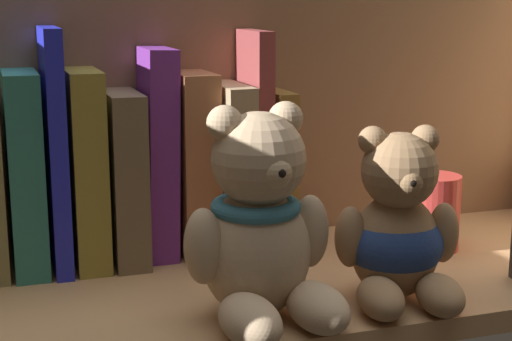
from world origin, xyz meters
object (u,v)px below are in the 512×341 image
at_px(book_3, 24,169).
at_px(teddy_bear_smaller, 398,233).
at_px(book_7, 156,152).
at_px(book_6, 121,174).
at_px(book_9, 226,165).
at_px(book_5, 84,166).
at_px(pillar_candle, 433,212).
at_px(book_8, 192,161).
at_px(book_11, 271,166).
at_px(teddy_bear_larger, 260,230).
at_px(book_4, 53,147).
at_px(book_10, 250,139).

distance_m(book_3, teddy_bear_smaller, 0.35).
bearing_deg(book_7, teddy_bear_smaller, -49.78).
xyz_separation_m(book_6, book_9, (0.11, 0.00, 0.00)).
xyz_separation_m(book_5, book_6, (0.04, 0.00, -0.01)).
relative_size(book_9, pillar_candle, 2.21).
xyz_separation_m(book_5, book_8, (0.11, 0.00, -0.00)).
distance_m(book_7, book_11, 0.12).
bearing_deg(teddy_bear_larger, book_4, 125.34).
bearing_deg(pillar_candle, book_11, 150.75).
bearing_deg(book_10, book_3, 180.00).
height_order(book_3, pillar_candle, book_3).
xyz_separation_m(book_10, pillar_candle, (0.17, -0.08, -0.07)).
bearing_deg(book_7, book_9, 0.00).
xyz_separation_m(book_7, book_10, (0.10, 0.00, 0.01)).
bearing_deg(book_9, book_3, 180.00).
bearing_deg(pillar_candle, teddy_bear_smaller, -132.15).
distance_m(book_4, teddy_bear_larger, 0.25).
relative_size(book_6, book_10, 0.75).
distance_m(book_8, pillar_candle, 0.25).
distance_m(book_6, book_8, 0.07).
xyz_separation_m(book_3, book_9, (0.20, 0.00, -0.01)).
height_order(book_8, book_9, book_8).
distance_m(book_9, teddy_bear_smaller, 0.22).
bearing_deg(book_10, teddy_bear_smaller, -71.31).
xyz_separation_m(book_5, book_11, (0.19, 0.00, -0.01)).
xyz_separation_m(book_6, teddy_bear_larger, (0.08, -0.20, -0.01)).
bearing_deg(book_6, book_9, 0.00).
bearing_deg(book_3, teddy_bear_larger, -49.64).
xyz_separation_m(book_11, teddy_bear_larger, (-0.08, -0.20, -0.01)).
relative_size(book_8, book_10, 0.82).
bearing_deg(book_5, book_11, 0.00).
xyz_separation_m(book_3, book_4, (0.03, 0.00, 0.02)).
distance_m(book_5, teddy_bear_larger, 0.23).
bearing_deg(book_8, teddy_bear_smaller, -56.64).
relative_size(book_5, book_9, 1.11).
bearing_deg(book_10, book_6, 180.00).
height_order(book_7, book_11, book_7).
height_order(book_7, teddy_bear_larger, book_7).
distance_m(book_10, pillar_candle, 0.20).
xyz_separation_m(book_7, book_11, (0.12, 0.00, -0.02)).
xyz_separation_m(teddy_bear_larger, pillar_candle, (0.23, 0.12, -0.04)).
bearing_deg(teddy_bear_smaller, book_7, 130.22).
height_order(book_4, book_5, book_4).
distance_m(book_6, book_10, 0.14).
xyz_separation_m(book_9, book_11, (0.05, 0.00, -0.00)).
distance_m(book_4, book_9, 0.17).
bearing_deg(book_4, book_7, 0.00).
relative_size(book_10, pillar_candle, 2.88).
height_order(book_4, book_7, book_4).
xyz_separation_m(book_3, book_11, (0.25, 0.00, -0.01)).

